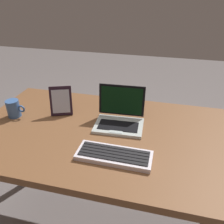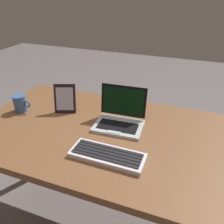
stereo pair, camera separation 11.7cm
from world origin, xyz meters
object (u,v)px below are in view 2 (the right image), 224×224
object	(u,v)px
laptop_front	(120,118)
photo_frame	(65,99)
coffee_mug	(20,103)
external_keyboard	(107,155)

from	to	relation	value
laptop_front	photo_frame	xyz separation A→B (m)	(-0.34, 0.03, 0.04)
laptop_front	coffee_mug	bearing A→B (deg)	-174.27
photo_frame	coffee_mug	world-z (taller)	photo_frame
external_keyboard	photo_frame	world-z (taller)	photo_frame
laptop_front	photo_frame	size ratio (longest dim) A/B	1.58
laptop_front	photo_frame	distance (m)	0.35
laptop_front	photo_frame	world-z (taller)	laptop_front
external_keyboard	coffee_mug	bearing A→B (deg)	161.56
external_keyboard	laptop_front	bearing A→B (deg)	97.48
external_keyboard	photo_frame	xyz separation A→B (m)	(-0.38, 0.30, 0.07)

